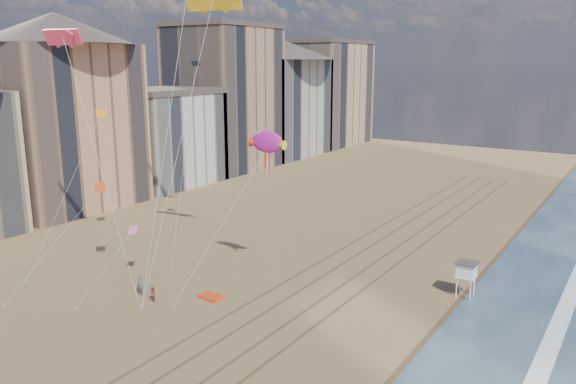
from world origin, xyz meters
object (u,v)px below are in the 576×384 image
object	(u,v)px
lifeguard_stand	(467,270)
kite_flyer_b	(153,295)
grounded_kite	(211,297)
kite_flyer_a	(140,285)
show_kite	(267,142)

from	to	relation	value
lifeguard_stand	kite_flyer_b	world-z (taller)	lifeguard_stand
lifeguard_stand	grounded_kite	size ratio (longest dim) A/B	1.50
lifeguard_stand	kite_flyer_a	size ratio (longest dim) A/B	1.79
kite_flyer_a	kite_flyer_b	size ratio (longest dim) A/B	1.27
kite_flyer_b	grounded_kite	bearing A→B (deg)	62.16
grounded_kite	kite_flyer_b	size ratio (longest dim) A/B	1.52
kite_flyer_a	kite_flyer_b	bearing A→B (deg)	-27.50
kite_flyer_a	lifeguard_stand	bearing A→B (deg)	19.28
kite_flyer_a	kite_flyer_b	world-z (taller)	kite_flyer_a
grounded_kite	show_kite	world-z (taller)	show_kite
grounded_kite	kite_flyer_b	xyz separation A→B (m)	(-3.85, -3.65, 0.63)
grounded_kite	kite_flyer_b	bearing A→B (deg)	-130.67
show_kite	kite_flyer_a	size ratio (longest dim) A/B	8.87
grounded_kite	kite_flyer_a	world-z (taller)	kite_flyer_a
grounded_kite	show_kite	size ratio (longest dim) A/B	0.13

